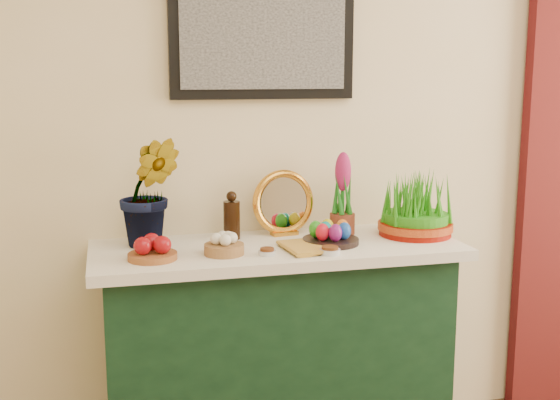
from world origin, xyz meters
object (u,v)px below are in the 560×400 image
object	(u,v)px
sideboard	(277,359)
book	(286,248)
mirror	(283,203)
hyacinth_green	(149,174)
wheatgrass_sabzeh	(416,209)

from	to	relation	value
sideboard	book	world-z (taller)	book
mirror	sideboard	bearing A→B (deg)	-112.95
hyacinth_green	book	size ratio (longest dim) A/B	2.65
sideboard	wheatgrass_sabzeh	xyz separation A→B (m)	(0.58, 0.01, 0.57)
book	mirror	bearing A→B (deg)	70.91
sideboard	mirror	distance (m)	0.62
hyacinth_green	mirror	xyz separation A→B (m)	(0.53, 0.07, -0.15)
hyacinth_green	wheatgrass_sabzeh	xyz separation A→B (m)	(1.04, -0.08, -0.17)
sideboard	mirror	bearing A→B (deg)	67.05
sideboard	mirror	size ratio (longest dim) A/B	4.85
sideboard	wheatgrass_sabzeh	distance (m)	0.81
mirror	book	xyz separation A→B (m)	(-0.06, -0.28, -0.11)
book	wheatgrass_sabzeh	world-z (taller)	wheatgrass_sabzeh
mirror	book	bearing A→B (deg)	-102.52
sideboard	hyacinth_green	bearing A→B (deg)	169.28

